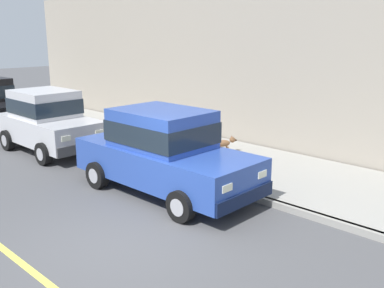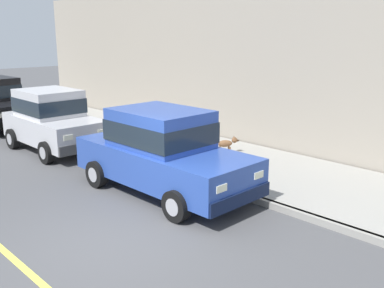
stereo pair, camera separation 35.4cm
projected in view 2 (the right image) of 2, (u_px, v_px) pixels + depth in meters
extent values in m
plane|color=#4C4C4F|center=(118.00, 241.00, 7.77)|extent=(80.00, 80.00, 0.00)
cube|color=gray|center=(236.00, 193.00, 9.90)|extent=(0.16, 64.00, 0.14)
cube|color=#99968E|center=(282.00, 175.00, 11.12)|extent=(3.60, 64.00, 0.14)
cube|color=#E0D64C|center=(31.00, 274.00, 6.69)|extent=(0.12, 57.60, 0.01)
cube|color=#28479E|center=(164.00, 163.00, 9.98)|extent=(1.85, 4.52, 0.76)
cube|color=#28479E|center=(160.00, 128.00, 9.85)|extent=(1.61, 2.12, 0.84)
cube|color=#19232D|center=(160.00, 131.00, 9.86)|extent=(1.64, 2.16, 0.46)
cube|color=#0E1837|center=(238.00, 198.00, 8.52)|extent=(1.77, 0.22, 0.28)
cube|color=#0E1837|center=(109.00, 155.00, 11.55)|extent=(1.77, 0.22, 0.28)
cylinder|color=black|center=(236.00, 184.00, 9.72)|extent=(0.23, 0.64, 0.64)
cylinder|color=#9E9EA3|center=(236.00, 184.00, 9.72)|extent=(0.24, 0.35, 0.35)
cylinder|color=black|center=(176.00, 206.00, 8.49)|extent=(0.23, 0.64, 0.64)
cylinder|color=#9E9EA3|center=(176.00, 206.00, 8.49)|extent=(0.24, 0.35, 0.35)
cylinder|color=black|center=(155.00, 159.00, 11.64)|extent=(0.23, 0.64, 0.64)
cylinder|color=#9E9EA3|center=(155.00, 159.00, 11.64)|extent=(0.24, 0.35, 0.35)
cylinder|color=black|center=(97.00, 174.00, 10.42)|extent=(0.23, 0.64, 0.64)
cylinder|color=#9E9EA3|center=(97.00, 174.00, 10.42)|extent=(0.24, 0.35, 0.35)
cube|color=#EAEACC|center=(258.00, 175.00, 8.79)|extent=(0.28, 0.08, 0.14)
cube|color=#EAEACC|center=(221.00, 188.00, 8.03)|extent=(0.28, 0.08, 0.14)
cube|color=#BCBCC1|center=(54.00, 128.00, 13.58)|extent=(1.72, 3.70, 0.76)
cube|color=#BCBCC1|center=(49.00, 103.00, 13.56)|extent=(1.51, 1.90, 0.80)
cube|color=#19232D|center=(49.00, 105.00, 13.57)|extent=(1.55, 1.94, 0.44)
cube|color=#424243|center=(85.00, 146.00, 12.38)|extent=(1.69, 0.20, 0.28)
cube|color=#424243|center=(30.00, 127.00, 14.89)|extent=(1.69, 0.20, 0.28)
cylinder|color=black|center=(99.00, 142.00, 13.45)|extent=(0.22, 0.64, 0.64)
cylinder|color=#9E9EA3|center=(99.00, 142.00, 13.45)|extent=(0.24, 0.35, 0.35)
cylinder|color=black|center=(46.00, 152.00, 12.29)|extent=(0.22, 0.64, 0.64)
cylinder|color=#9E9EA3|center=(46.00, 152.00, 12.29)|extent=(0.24, 0.35, 0.35)
cylinder|color=black|center=(63.00, 131.00, 15.05)|extent=(0.22, 0.64, 0.64)
cylinder|color=#9E9EA3|center=(63.00, 131.00, 15.05)|extent=(0.24, 0.35, 0.35)
cylinder|color=black|center=(13.00, 139.00, 13.89)|extent=(0.22, 0.64, 0.64)
cylinder|color=#9E9EA3|center=(13.00, 139.00, 13.89)|extent=(0.24, 0.35, 0.35)
cube|color=#EAEACC|center=(102.00, 132.00, 12.63)|extent=(0.28, 0.08, 0.14)
cube|color=#EAEACC|center=(68.00, 138.00, 11.91)|extent=(0.28, 0.08, 0.14)
cube|color=black|center=(19.00, 123.00, 15.61)|extent=(1.77, 0.27, 0.28)
cylinder|color=black|center=(33.00, 120.00, 16.81)|extent=(0.25, 0.65, 0.64)
cylinder|color=#9E9EA3|center=(33.00, 120.00, 16.81)|extent=(0.25, 0.36, 0.35)
cylinder|color=black|center=(1.00, 112.00, 18.68)|extent=(0.25, 0.65, 0.64)
cylinder|color=#9E9EA3|center=(1.00, 112.00, 18.68)|extent=(0.25, 0.36, 0.35)
cube|color=#EAEACC|center=(33.00, 111.00, 15.89)|extent=(0.28, 0.09, 0.14)
cube|color=#EAEACC|center=(3.00, 115.00, 15.11)|extent=(0.28, 0.09, 0.14)
ellipsoid|color=brown|center=(225.00, 144.00, 12.87)|extent=(0.48, 0.40, 0.20)
cylinder|color=brown|center=(229.00, 149.00, 13.01)|extent=(0.05, 0.05, 0.18)
cylinder|color=brown|center=(230.00, 150.00, 12.89)|extent=(0.05, 0.05, 0.18)
cylinder|color=brown|center=(220.00, 150.00, 12.95)|extent=(0.05, 0.05, 0.18)
cylinder|color=brown|center=(221.00, 151.00, 12.84)|extent=(0.05, 0.05, 0.18)
sphere|color=brown|center=(234.00, 140.00, 12.91)|extent=(0.17, 0.17, 0.17)
ellipsoid|color=#432C1C|center=(237.00, 141.00, 12.93)|extent=(0.13, 0.12, 0.06)
cone|color=brown|center=(234.00, 137.00, 12.94)|extent=(0.06, 0.06, 0.07)
cone|color=brown|center=(235.00, 138.00, 12.84)|extent=(0.06, 0.06, 0.07)
cylinder|color=brown|center=(216.00, 142.00, 12.81)|extent=(0.12, 0.09, 0.13)
cylinder|color=red|center=(104.00, 140.00, 14.38)|extent=(0.24, 0.24, 0.06)
cylinder|color=red|center=(104.00, 131.00, 14.31)|extent=(0.17, 0.17, 0.55)
sphere|color=red|center=(103.00, 121.00, 14.23)|extent=(0.15, 0.15, 0.15)
cylinder|color=red|center=(101.00, 130.00, 14.22)|extent=(0.10, 0.07, 0.07)
cylinder|color=red|center=(107.00, 129.00, 14.38)|extent=(0.10, 0.07, 0.07)
cube|color=#9E9384|center=(200.00, 63.00, 15.44)|extent=(0.50, 20.00, 5.10)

